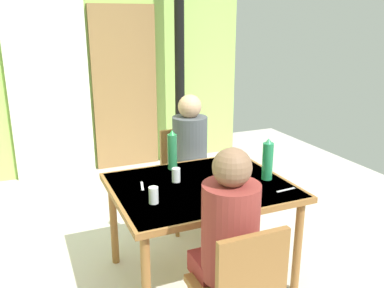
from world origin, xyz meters
The scene contains 18 objects.
ground_plane centered at (0.00, 0.00, 0.00)m, with size 6.70×6.70×0.00m, color beige.
wall_back centered at (0.00, 2.58, 1.42)m, with size 4.26×0.10×2.84m, color #A6D264.
door_wooden centered at (0.57, 2.50, 1.00)m, with size 0.80×0.05×2.00m, color olive.
stove_pipe_column centered at (1.19, 2.23, 1.42)m, with size 0.12×0.12×2.84m, color black.
curtain_panel centered at (-0.32, 2.48, 1.19)m, with size 0.90×0.03×2.38m, color white.
dining_table centered at (0.44, -0.07, 0.65)m, with size 1.20×0.98×0.73m.
chair_far_diner centered at (0.66, 0.77, 0.50)m, with size 0.40×0.40×0.87m.
person_near_diner centered at (0.28, -0.78, 0.78)m, with size 0.30×0.37×0.77m.
person_far_diner centered at (0.66, 0.64, 0.78)m, with size 0.30×0.37×0.77m.
water_bottle_green_near centered at (0.91, -0.16, 0.87)m, with size 0.08×0.08×0.30m.
water_bottle_green_far centered at (0.37, 0.30, 0.87)m, with size 0.07×0.07×0.31m.
dinner_plate_near_left centered at (0.63, -0.09, 0.73)m, with size 0.19×0.19×0.01m, color white.
dinner_plate_near_right centered at (0.81, 0.12, 0.73)m, with size 0.20×0.20×0.01m, color white.
drinking_glass_by_near_diner centered at (0.30, 0.04, 0.78)m, with size 0.06×0.06×0.10m, color silver.
drinking_glass_by_far_diner centered at (0.05, -0.23, 0.78)m, with size 0.06×0.06×0.11m, color silver.
cutlery_knife_near centered at (0.50, -0.30, 0.73)m, with size 0.15×0.02×0.00m, color silver.
cutlery_fork_near centered at (0.06, 0.06, 0.73)m, with size 0.15×0.02×0.00m, color silver.
cutlery_knife_far centered at (0.92, -0.38, 0.73)m, with size 0.15×0.02×0.00m, color silver.
Camera 1 is at (-0.64, -2.43, 1.81)m, focal length 37.94 mm.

